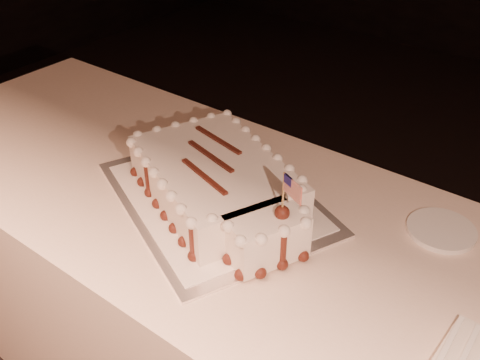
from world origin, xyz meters
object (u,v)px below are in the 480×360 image
Objects in this scene: cake_board at (215,198)px; sheet_cake at (220,185)px; banquet_table at (248,319)px; side_plate at (441,230)px.

cake_board is 1.01× the size of sheet_cake.
banquet_table is at bearing 5.60° from sheet_cake.
sheet_cake is (0.03, -0.01, 0.06)m from cake_board.
cake_board is at bearing 177.71° from banquet_table.
cake_board reaches higher than banquet_table.
banquet_table is 0.40m from cake_board.
sheet_cake is at bearing 0.17° from cake_board.
cake_board is at bearing -156.50° from side_plate.
banquet_table is 14.87× the size of side_plate.
sheet_cake is at bearing -154.05° from side_plate.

